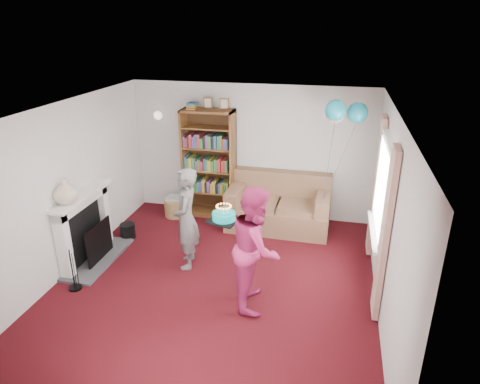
% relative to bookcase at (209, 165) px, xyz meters
% --- Properties ---
extents(ground, '(5.00, 5.00, 0.00)m').
position_rel_bookcase_xyz_m(ground, '(0.75, -2.30, -1.00)').
color(ground, black).
rests_on(ground, ground).
extents(wall_back, '(4.50, 0.02, 2.50)m').
position_rel_bookcase_xyz_m(wall_back, '(0.75, 0.21, 0.25)').
color(wall_back, silver).
rests_on(wall_back, ground).
extents(wall_left, '(0.02, 5.00, 2.50)m').
position_rel_bookcase_xyz_m(wall_left, '(-1.51, -2.30, 0.25)').
color(wall_left, silver).
rests_on(wall_left, ground).
extents(wall_right, '(0.02, 5.00, 2.50)m').
position_rel_bookcase_xyz_m(wall_right, '(3.01, -2.30, 0.25)').
color(wall_right, silver).
rests_on(wall_right, ground).
extents(ceiling, '(4.50, 5.00, 0.01)m').
position_rel_bookcase_xyz_m(ceiling, '(0.75, -2.30, 1.50)').
color(ceiling, white).
rests_on(ceiling, wall_back).
extents(fireplace, '(0.55, 1.80, 1.12)m').
position_rel_bookcase_xyz_m(fireplace, '(-1.34, -2.11, -0.49)').
color(fireplace, '#3F3F42').
rests_on(fireplace, ground).
extents(window_bay, '(0.14, 2.02, 2.20)m').
position_rel_bookcase_xyz_m(window_bay, '(2.96, -1.70, 0.20)').
color(window_bay, white).
rests_on(window_bay, ground).
extents(wall_sconce, '(0.16, 0.23, 0.16)m').
position_rel_bookcase_xyz_m(wall_sconce, '(-1.00, 0.06, 0.88)').
color(wall_sconce, gold).
rests_on(wall_sconce, ground).
extents(bookcase, '(0.97, 0.42, 2.26)m').
position_rel_bookcase_xyz_m(bookcase, '(0.00, 0.00, 0.00)').
color(bookcase, '#472B14').
rests_on(bookcase, ground).
extents(sofa, '(1.82, 0.96, 0.96)m').
position_rel_bookcase_xyz_m(sofa, '(1.38, -0.23, -0.64)').
color(sofa, brown).
rests_on(sofa, ground).
extents(wicker_basket, '(0.44, 0.44, 0.39)m').
position_rel_bookcase_xyz_m(wicker_basket, '(-0.62, -0.25, -0.82)').
color(wicker_basket, '#A3844C').
rests_on(wicker_basket, ground).
extents(person_striped, '(0.50, 0.65, 1.58)m').
position_rel_bookcase_xyz_m(person_striped, '(0.21, -1.90, -0.21)').
color(person_striped, black).
rests_on(person_striped, ground).
extents(person_magenta, '(0.73, 0.88, 1.66)m').
position_rel_bookcase_xyz_m(person_magenta, '(1.40, -2.59, -0.17)').
color(person_magenta, '#AE2256').
rests_on(person_magenta, ground).
extents(birthday_cake, '(0.38, 0.38, 0.22)m').
position_rel_bookcase_xyz_m(birthday_cake, '(0.91, -2.34, 0.10)').
color(birthday_cake, black).
rests_on(birthday_cake, ground).
extents(balloons, '(0.65, 0.70, 1.76)m').
position_rel_bookcase_xyz_m(balloons, '(2.36, -0.57, 1.22)').
color(balloons, '#3F3F3F').
rests_on(balloons, ground).
extents(mantel_vase, '(0.38, 0.38, 0.37)m').
position_rel_bookcase_xyz_m(mantel_vase, '(-1.37, -2.45, 0.31)').
color(mantel_vase, beige).
rests_on(mantel_vase, fireplace).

